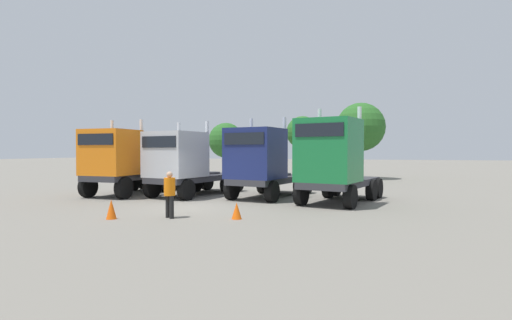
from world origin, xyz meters
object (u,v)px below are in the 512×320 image
semi_truck_orange (120,162)px  semi_truck_navy (261,163)px  semi_truck_green (333,161)px  traffic_cone_near (111,209)px  traffic_cone_mid (237,211)px  visitor_in_hivis (170,191)px  semi_truck_silver (184,163)px

semi_truck_orange → semi_truck_navy: (7.52, 1.06, -0.00)m
semi_truck_navy → semi_truck_green: (3.68, -1.04, 0.15)m
traffic_cone_near → traffic_cone_mid: size_ratio=1.19×
semi_truck_orange → traffic_cone_near: 7.76m
traffic_cone_mid → visitor_in_hivis: bearing=-166.7°
semi_truck_green → visitor_in_hivis: semi_truck_green is taller
semi_truck_green → visitor_in_hivis: bearing=-30.0°
visitor_in_hivis → traffic_cone_near: visitor_in_hivis is taller
semi_truck_navy → visitor_in_hivis: size_ratio=3.63×
semi_truck_navy → traffic_cone_mid: (0.98, -5.97, -1.52)m
semi_truck_orange → traffic_cone_mid: 9.93m
traffic_cone_near → traffic_cone_mid: bearing=18.1°
visitor_in_hivis → traffic_cone_mid: bearing=134.5°
traffic_cone_near → traffic_cone_mid: 4.40m
semi_truck_orange → visitor_in_hivis: (6.16, -5.46, -0.86)m
semi_truck_green → visitor_in_hivis: 7.51m
semi_truck_silver → semi_truck_green: size_ratio=1.05×
semi_truck_green → visitor_in_hivis: size_ratio=3.65×
semi_truck_orange → visitor_in_hivis: semi_truck_orange is taller
traffic_cone_mid → semi_truck_silver: bearing=132.4°
semi_truck_green → traffic_cone_near: bearing=-35.0°
semi_truck_green → traffic_cone_mid: (-2.70, -4.93, -1.66)m
semi_truck_silver → semi_truck_navy: size_ratio=1.05×
visitor_in_hivis → semi_truck_green: bearing=168.7°
semi_truck_silver → traffic_cone_mid: size_ratio=10.88×
semi_truck_silver → visitor_in_hivis: semi_truck_silver is taller
semi_truck_navy → traffic_cone_mid: size_ratio=10.33×
semi_truck_orange → traffic_cone_near: size_ratio=8.88×
semi_truck_silver → visitor_in_hivis: (2.77, -6.15, -0.81)m
semi_truck_silver → visitor_in_hivis: 6.79m
semi_truck_green → traffic_cone_mid: bearing=-16.2°
semi_truck_navy → traffic_cone_near: size_ratio=8.65×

